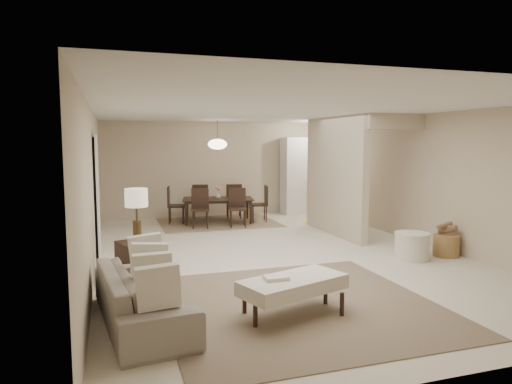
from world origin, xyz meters
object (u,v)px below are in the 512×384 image
object	(u,v)px
sofa	(142,297)
wicker_basket	(446,245)
side_table	(138,260)
pantry_cabinet	(303,176)
round_pouf	(412,246)
ottoman_bench	(293,285)
dining_table	(218,211)

from	to	relation	value
sofa	wicker_basket	size ratio (longest dim) A/B	4.59
side_table	wicker_basket	world-z (taller)	side_table
pantry_cabinet	round_pouf	size ratio (longest dim) A/B	3.64
sofa	ottoman_bench	bearing A→B (deg)	-107.50
pantry_cabinet	dining_table	distance (m)	2.82
round_pouf	pantry_cabinet	bearing A→B (deg)	86.65
sofa	wicker_basket	distance (m)	5.39
sofa	side_table	xyz separation A→B (m)	(0.05, 1.67, -0.02)
round_pouf	ottoman_bench	bearing A→B (deg)	-148.96
side_table	round_pouf	xyz separation A→B (m)	(4.44, -0.25, -0.05)
sofa	side_table	world-z (taller)	sofa
ottoman_bench	wicker_basket	size ratio (longest dim) A/B	3.07
pantry_cabinet	sofa	world-z (taller)	pantry_cabinet
wicker_basket	dining_table	world-z (taller)	dining_table
side_table	dining_table	bearing A→B (deg)	63.04
ottoman_bench	side_table	xyz separation A→B (m)	(-1.59, 1.97, -0.08)
sofa	ottoman_bench	world-z (taller)	sofa
wicker_basket	dining_table	size ratio (longest dim) A/B	0.26
sofa	wicker_basket	bearing A→B (deg)	-81.69
side_table	pantry_cabinet	bearing A→B (deg)	46.42
pantry_cabinet	ottoman_bench	bearing A→B (deg)	-114.44
wicker_basket	side_table	bearing A→B (deg)	177.35
round_pouf	wicker_basket	world-z (taller)	round_pouf
pantry_cabinet	wicker_basket	bearing A→B (deg)	-85.63
pantry_cabinet	round_pouf	xyz separation A→B (m)	(-0.31, -5.24, -0.83)
sofa	round_pouf	size ratio (longest dim) A/B	3.47
ottoman_bench	round_pouf	xyz separation A→B (m)	(2.86, 1.72, -0.13)
wicker_basket	dining_table	distance (m)	5.38
round_pouf	wicker_basket	size ratio (longest dim) A/B	1.32
round_pouf	dining_table	xyz separation A→B (m)	(-2.30, 4.47, 0.07)
dining_table	ottoman_bench	bearing A→B (deg)	-84.27
wicker_basket	ottoman_bench	bearing A→B (deg)	-154.07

